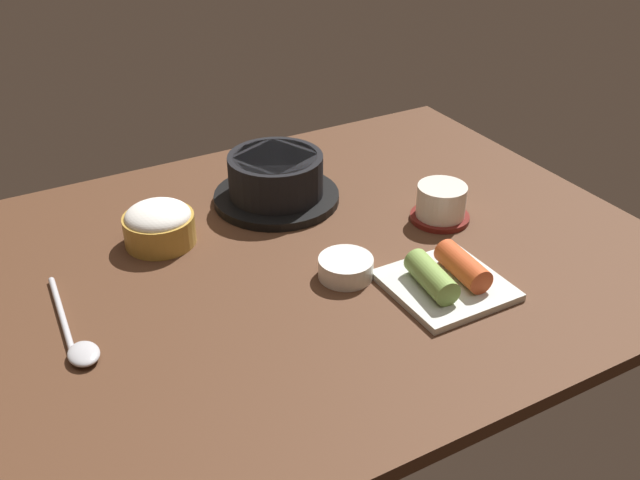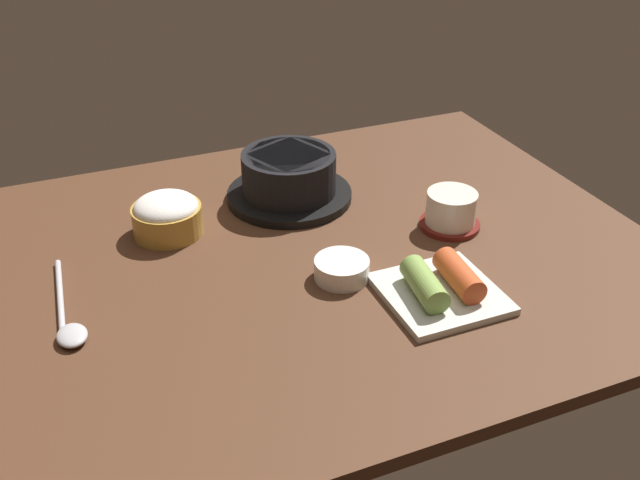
{
  "view_description": "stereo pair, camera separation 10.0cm",
  "coord_description": "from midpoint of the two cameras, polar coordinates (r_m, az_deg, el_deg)",
  "views": [
    {
      "loc": [
        -39.72,
        -76.5,
        57.42
      ],
      "look_at": [
        2.0,
        -2.0,
        5.0
      ],
      "focal_mm": 40.86,
      "sensor_mm": 36.0,
      "label": 1
    },
    {
      "loc": [
        -30.72,
        -80.87,
        57.42
      ],
      "look_at": [
        2.0,
        -2.0,
        5.0
      ],
      "focal_mm": 40.86,
      "sensor_mm": 36.0,
      "label": 2
    }
  ],
  "objects": [
    {
      "name": "tea_cup_with_saucer",
      "position": [
        1.1,
        12.8,
        2.21
      ],
      "size": [
        9.03,
        9.03,
        5.7
      ],
      "color": "maroon",
      "rests_on": "dining_table"
    },
    {
      "name": "banchan_cup_center",
      "position": [
        0.97,
        4.67,
        -2.33
      ],
      "size": [
        7.41,
        7.41,
        2.81
      ],
      "color": "white",
      "rests_on": "dining_table"
    },
    {
      "name": "dining_table",
      "position": [
        1.03,
        1.32,
        -1.67
      ],
      "size": [
        100.0,
        76.0,
        2.0
      ],
      "primitive_type": "cube",
      "color": "#4C2D1C",
      "rests_on": "ground"
    },
    {
      "name": "spoon",
      "position": [
        0.93,
        -16.26,
        -6.28
      ],
      "size": [
        3.6,
        20.0,
        1.35
      ],
      "color": "#B7B7BC",
      "rests_on": "dining_table"
    },
    {
      "name": "rice_bowl",
      "position": [
        1.07,
        -9.32,
        1.89
      ],
      "size": [
        10.21,
        10.21,
        6.13
      ],
      "color": "#B78C38",
      "rests_on": "dining_table"
    },
    {
      "name": "stone_pot",
      "position": [
        1.15,
        0.05,
        4.82
      ],
      "size": [
        19.92,
        19.92,
        7.86
      ],
      "color": "black",
      "rests_on": "dining_table"
    },
    {
      "name": "kimchi_plate",
      "position": [
        0.95,
        12.46,
        -3.7
      ],
      "size": [
        14.49,
        14.49,
        4.43
      ],
      "color": "silver",
      "rests_on": "dining_table"
    }
  ]
}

